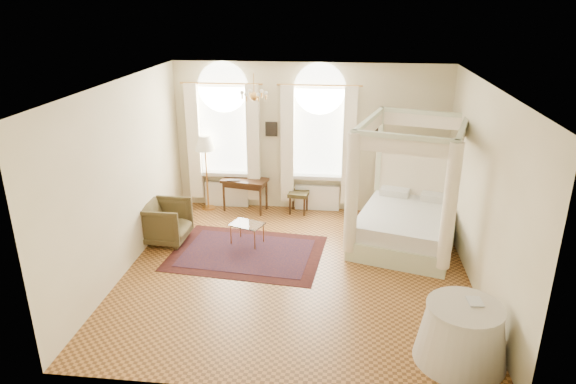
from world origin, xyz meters
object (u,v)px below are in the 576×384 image
(nightstand, at_px, (430,206))
(side_table, at_px, (462,333))
(writing_desk, at_px, (245,184))
(armchair, at_px, (165,222))
(coffee_table, at_px, (247,226))
(floor_lamp, at_px, (205,147))
(stool, at_px, (299,195))
(canopy_bed, at_px, (406,218))

(nightstand, bearing_deg, side_table, -93.54)
(writing_desk, distance_m, armchair, 2.18)
(coffee_table, xyz_separation_m, floor_lamp, (-1.23, 1.68, 1.09))
(writing_desk, relative_size, stool, 2.18)
(writing_desk, xyz_separation_m, armchair, (-1.28, -1.76, -0.23))
(stool, distance_m, coffee_table, 1.89)
(writing_desk, bearing_deg, side_table, -51.45)
(armchair, distance_m, side_table, 5.94)
(coffee_table, bearing_deg, armchair, -177.32)
(nightstand, bearing_deg, writing_desk, 180.00)
(canopy_bed, bearing_deg, writing_desk, 157.93)
(writing_desk, height_order, side_table, side_table)
(nightstand, height_order, coffee_table, nightstand)
(canopy_bed, relative_size, armchair, 2.94)
(nightstand, xyz_separation_m, side_table, (-0.30, -4.80, 0.12))
(canopy_bed, xyz_separation_m, writing_desk, (-3.44, 1.40, 0.08))
(armchair, bearing_deg, writing_desk, -34.43)
(canopy_bed, distance_m, nightstand, 1.58)
(nightstand, bearing_deg, coffee_table, -155.94)
(canopy_bed, relative_size, nightstand, 4.75)
(stool, height_order, armchair, armchair)
(armchair, relative_size, floor_lamp, 0.53)
(armchair, xyz_separation_m, coffee_table, (1.63, 0.08, -0.03))
(nightstand, height_order, stool, nightstand)
(armchair, bearing_deg, canopy_bed, -84.08)
(coffee_table, bearing_deg, canopy_bed, 5.30)
(side_table, bearing_deg, stool, 118.51)
(writing_desk, relative_size, armchair, 1.18)
(stool, xyz_separation_m, floor_lamp, (-2.09, 0.00, 1.06))
(stool, bearing_deg, nightstand, 0.00)
(canopy_bed, height_order, floor_lamp, canopy_bed)
(nightstand, xyz_separation_m, writing_desk, (-4.12, 0.00, 0.36))
(floor_lamp, height_order, side_table, floor_lamp)
(canopy_bed, relative_size, writing_desk, 2.49)
(side_table, bearing_deg, coffee_table, 138.03)
(stool, bearing_deg, floor_lamp, 180.00)
(writing_desk, height_order, coffee_table, writing_desk)
(coffee_table, bearing_deg, nightstand, 24.06)
(canopy_bed, relative_size, stool, 5.43)
(writing_desk, relative_size, floor_lamp, 0.63)
(canopy_bed, distance_m, armchair, 4.73)
(coffee_table, distance_m, floor_lamp, 2.35)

